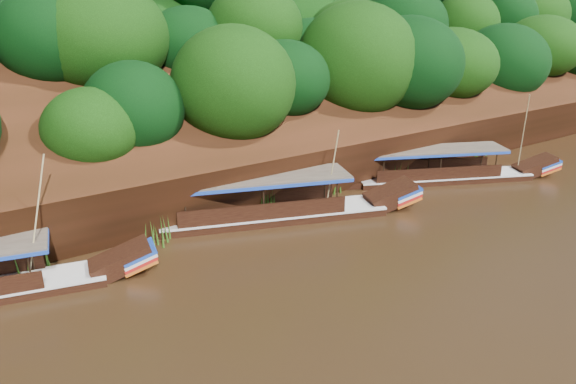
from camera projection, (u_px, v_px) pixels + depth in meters
name	position (u px, v px, depth m)	size (l,w,h in m)	color
ground	(356.00, 283.00, 25.45)	(160.00, 160.00, 0.00)	black
riverbank	(161.00, 139.00, 42.49)	(120.00, 30.06, 19.40)	black
boat_0	(454.00, 173.00, 38.96)	(13.99, 7.74, 6.53)	black
boat_1	(287.00, 208.00, 32.48)	(15.33, 7.14, 5.78)	black
reeds	(213.00, 212.00, 31.17)	(50.45, 2.65, 2.14)	#305D17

